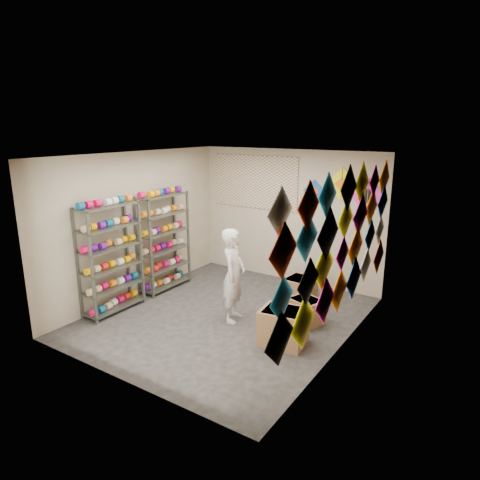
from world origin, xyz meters
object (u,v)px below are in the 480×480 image
Objects in this scene: carton_b at (306,311)px; carton_c at (299,290)px; shelf_rack_back at (164,242)px; shopkeeper at (233,275)px; carton_a at (283,327)px; shelf_rack_front at (111,259)px.

carton_c reaches higher than carton_b.
shelf_rack_back is at bearing -158.31° from carton_c.
shelf_rack_back is 2.77m from carton_c.
carton_c is at bearing -42.97° from shopkeeper.
shelf_rack_back is 3.71× the size of carton_b.
shelf_rack_back is 3.18m from carton_a.
shelf_rack_front is 3.15m from carton_a.
shelf_rack_front is 3.54× the size of carton_c.
shelf_rack_front is 1.22× the size of shopkeeper.
carton_a reaches higher than carton_b.
carton_a is at bearing -68.61° from carton_c.
shopkeeper is at bearing -133.81° from carton_b.
shopkeeper reaches higher than carton_c.
shelf_rack_back is at bearing 59.65° from shopkeeper.
shelf_rack_back is (0.00, 1.30, 0.00)m from shelf_rack_front.
shopkeeper is at bearing -13.05° from shelf_rack_back.
shelf_rack_back reaches higher than carton_a.
carton_b is at bearing 82.70° from carton_a.
shelf_rack_front is 3.71× the size of carton_b.
shelf_rack_back is 2.94× the size of carton_a.
carton_a is at bearing -13.53° from shelf_rack_back.
shelf_rack_front and shelf_rack_back have the same top height.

